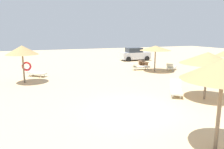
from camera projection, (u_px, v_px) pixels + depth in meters
ground_plane at (135, 110)px, 10.26m from camera, size 80.00×80.00×0.00m
parasol_0 at (155, 48)px, 20.12m from camera, size 2.99×2.99×2.49m
parasol_2 at (208, 58)px, 11.49m from camera, size 2.98×2.98×2.65m
parasol_3 at (22, 50)px, 15.37m from camera, size 2.34×2.34×2.78m
parasol_4 at (223, 70)px, 6.27m from camera, size 2.49×2.49×2.93m
lounger_0 at (140, 67)px, 21.41m from camera, size 1.94×0.76×0.68m
lounger_1 at (203, 78)px, 16.16m from camera, size 1.95×1.54×0.69m
lounger_2 at (176, 89)px, 12.72m from camera, size 1.60×1.88×0.79m
lounger_3 at (35, 73)px, 18.11m from camera, size 1.78×1.75×0.79m
lounger_5 at (171, 67)px, 21.08m from camera, size 1.84×1.68×0.78m
bench_0 at (144, 63)px, 23.99m from camera, size 0.51×1.52×0.49m
bench_1 at (142, 62)px, 24.61m from camera, size 0.55×1.53×0.49m
parked_car at (135, 54)px, 28.69m from camera, size 4.10×2.18×1.72m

